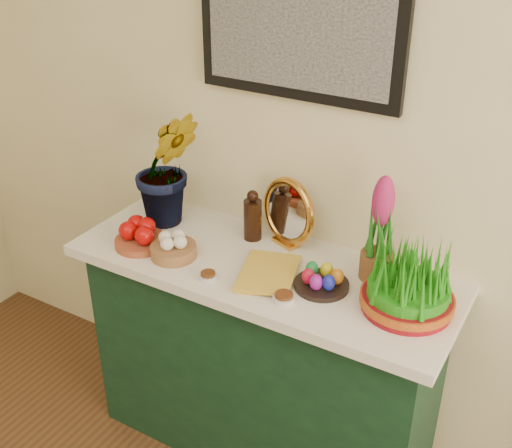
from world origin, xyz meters
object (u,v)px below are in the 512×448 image
at_px(hyacinth_green, 166,150).
at_px(mirror, 288,213).
at_px(wheatgrass_sabzeh, 409,281).
at_px(book, 241,269).
at_px(sideboard, 262,363).

relative_size(hyacinth_green, mirror, 2.31).
relative_size(mirror, wheatgrass_sabzeh, 0.89).
distance_m(mirror, book, 0.29).
bearing_deg(wheatgrass_sabzeh, sideboard, 178.97).
distance_m(mirror, wheatgrass_sabzeh, 0.55).
height_order(mirror, wheatgrass_sabzeh, mirror).
bearing_deg(mirror, sideboard, -93.12).
relative_size(hyacinth_green, book, 2.44).
bearing_deg(book, mirror, 64.94).
distance_m(hyacinth_green, mirror, 0.52).
height_order(hyacinth_green, wheatgrass_sabzeh, hyacinth_green).
height_order(hyacinth_green, mirror, hyacinth_green).
height_order(sideboard, hyacinth_green, hyacinth_green).
relative_size(sideboard, hyacinth_green, 2.13).
bearing_deg(sideboard, mirror, 86.88).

